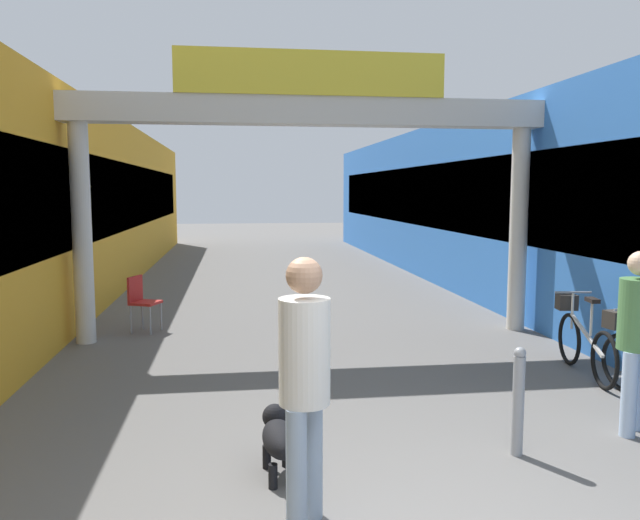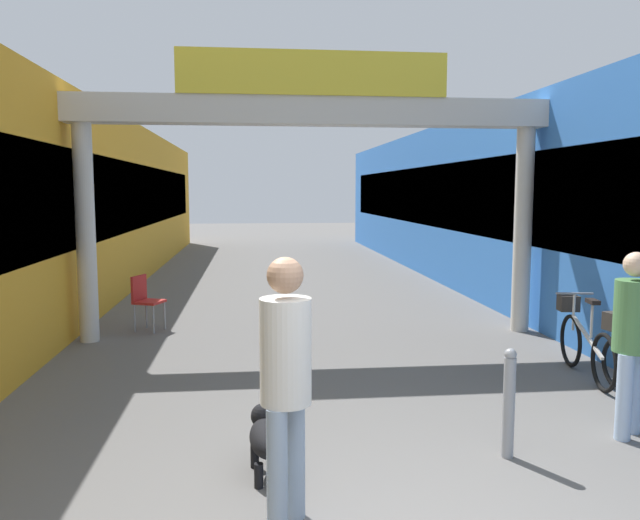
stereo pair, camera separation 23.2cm
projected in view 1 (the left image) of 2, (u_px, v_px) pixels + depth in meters
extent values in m
cube|color=gold|center=(49.00, 206.00, 13.41)|extent=(3.00, 26.00, 3.83)
cube|color=black|center=(120.00, 197.00, 13.59)|extent=(0.04, 23.40, 1.53)
cube|color=blue|center=(500.00, 204.00, 14.78)|extent=(3.00, 26.00, 3.83)
cube|color=black|center=(440.00, 196.00, 14.56)|extent=(0.04, 23.40, 1.53)
cylinder|color=beige|center=(82.00, 234.00, 9.05)|extent=(0.28, 0.28, 3.22)
cylinder|color=beige|center=(518.00, 230.00, 9.95)|extent=(0.28, 0.28, 3.22)
cube|color=beige|center=(310.00, 111.00, 9.30)|extent=(7.40, 0.44, 0.41)
cube|color=yellow|center=(312.00, 73.00, 9.05)|extent=(3.96, 0.10, 0.64)
cylinder|color=#8C9EB2|center=(297.00, 472.00, 4.04)|extent=(0.19, 0.19, 0.85)
cylinder|color=#8C9EB2|center=(312.00, 458.00, 4.26)|extent=(0.19, 0.19, 0.85)
cylinder|color=silver|center=(304.00, 351.00, 4.06)|extent=(0.47, 0.47, 0.70)
sphere|color=tan|center=(304.00, 275.00, 4.01)|extent=(0.33, 0.33, 0.24)
cylinder|color=#A5BFE0|center=(629.00, 394.00, 5.67)|extent=(0.20, 0.20, 0.79)
cylinder|color=#A5BFE0|center=(638.00, 388.00, 5.84)|extent=(0.20, 0.20, 0.79)
cylinder|color=#4C7F47|center=(638.00, 314.00, 5.68)|extent=(0.48, 0.48, 0.65)
ellipsoid|color=black|center=(280.00, 439.00, 4.87)|extent=(0.31, 0.62, 0.24)
sphere|color=black|center=(275.00, 416.00, 5.12)|extent=(0.22, 0.22, 0.20)
sphere|color=white|center=(276.00, 432.00, 5.04)|extent=(0.16, 0.16, 0.15)
cylinder|color=black|center=(267.00, 457.00, 5.05)|extent=(0.08, 0.08, 0.19)
cylinder|color=black|center=(286.00, 455.00, 5.08)|extent=(0.08, 0.08, 0.19)
cylinder|color=black|center=(273.00, 476.00, 4.70)|extent=(0.08, 0.08, 0.19)
cylinder|color=black|center=(294.00, 474.00, 4.73)|extent=(0.08, 0.08, 0.19)
torus|color=black|center=(624.00, 363.00, 6.94)|extent=(0.17, 0.67, 0.67)
cylinder|color=#338C4C|center=(630.00, 330.00, 6.84)|extent=(0.04, 0.04, 0.46)
cylinder|color=gray|center=(631.00, 309.00, 6.81)|extent=(0.46, 0.11, 0.03)
cube|color=#332D28|center=(617.00, 320.00, 7.02)|extent=(0.27, 0.24, 0.20)
torus|color=black|center=(569.00, 339.00, 8.04)|extent=(0.14, 0.67, 0.67)
torus|color=black|center=(605.00, 360.00, 7.03)|extent=(0.14, 0.67, 0.67)
cube|color=beige|center=(586.00, 334.00, 7.51)|extent=(0.17, 0.94, 0.34)
cylinder|color=beige|center=(591.00, 318.00, 7.37)|extent=(0.04, 0.04, 0.42)
cube|color=black|center=(592.00, 300.00, 7.35)|extent=(0.13, 0.23, 0.05)
cylinder|color=beige|center=(572.00, 311.00, 7.94)|extent=(0.04, 0.04, 0.46)
cylinder|color=gray|center=(573.00, 292.00, 7.91)|extent=(0.46, 0.09, 0.03)
cube|color=#332D28|center=(567.00, 302.00, 8.13)|extent=(0.27, 0.23, 0.20)
cylinder|color=gray|center=(518.00, 406.00, 5.27)|extent=(0.10, 0.10, 0.86)
sphere|color=gray|center=(520.00, 353.00, 5.22)|extent=(0.10, 0.10, 0.10)
cylinder|color=gray|center=(161.00, 316.00, 10.04)|extent=(0.04, 0.04, 0.45)
cylinder|color=gray|center=(150.00, 321.00, 9.71)|extent=(0.04, 0.04, 0.45)
cylinder|color=gray|center=(142.00, 315.00, 10.12)|extent=(0.04, 0.04, 0.45)
cylinder|color=gray|center=(131.00, 319.00, 9.79)|extent=(0.04, 0.04, 0.45)
cube|color=#B2231E|center=(146.00, 303.00, 9.89)|extent=(0.52, 0.52, 0.04)
cube|color=#B2231E|center=(135.00, 289.00, 9.91)|extent=(0.19, 0.39, 0.40)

